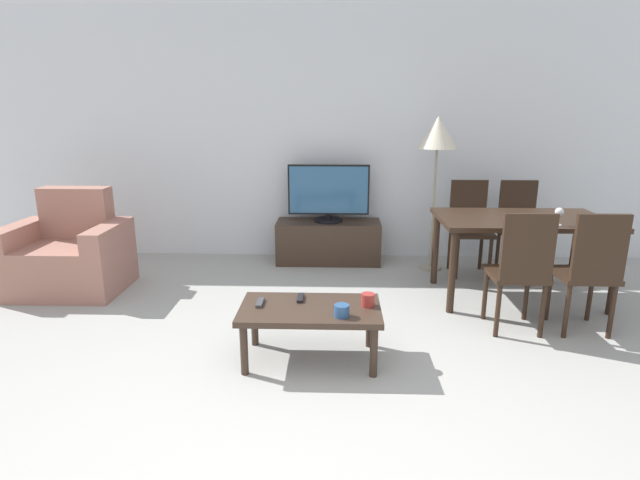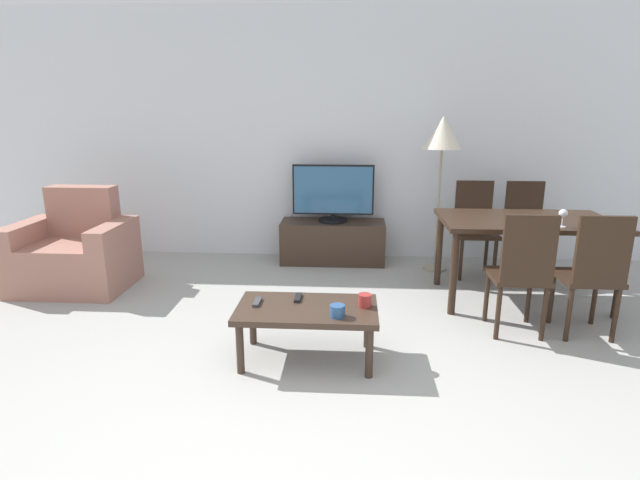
# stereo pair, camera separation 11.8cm
# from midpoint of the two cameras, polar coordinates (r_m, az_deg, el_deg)

# --- Properties ---
(ground_plane) EXTENTS (18.00, 18.00, 0.00)m
(ground_plane) POSITION_cam_midpoint_polar(r_m,az_deg,el_deg) (2.58, -5.72, -24.84)
(ground_plane) COLOR #9E9E99
(wall_back) EXTENTS (7.99, 0.06, 2.70)m
(wall_back) POSITION_cam_midpoint_polar(r_m,az_deg,el_deg) (5.56, -1.21, 11.83)
(wall_back) COLOR silver
(wall_back) RESTS_ON ground_plane
(armchair) EXTENTS (1.00, 0.75, 0.92)m
(armchair) POSITION_cam_midpoint_polar(r_m,az_deg,el_deg) (5.18, -27.36, -1.65)
(armchair) COLOR #9E6B5B
(armchair) RESTS_ON ground_plane
(tv_stand) EXTENTS (1.12, 0.43, 0.46)m
(tv_stand) POSITION_cam_midpoint_polar(r_m,az_deg,el_deg) (5.45, 0.34, -0.19)
(tv_stand) COLOR #38281E
(tv_stand) RESTS_ON ground_plane
(tv) EXTENTS (0.87, 0.30, 0.61)m
(tv) POSITION_cam_midpoint_polar(r_m,az_deg,el_deg) (5.34, 0.35, 5.35)
(tv) COLOR black
(tv) RESTS_ON tv_stand
(coffee_table) EXTENTS (0.93, 0.52, 0.38)m
(coffee_table) POSITION_cam_midpoint_polar(r_m,az_deg,el_deg) (3.32, -2.16, -8.43)
(coffee_table) COLOR #38281E
(coffee_table) RESTS_ON ground_plane
(dining_table) EXTENTS (1.42, 0.83, 0.73)m
(dining_table) POSITION_cam_midpoint_polar(r_m,az_deg,el_deg) (4.62, 21.34, 1.42)
(dining_table) COLOR black
(dining_table) RESTS_ON ground_plane
(dining_chair_near) EXTENTS (0.40, 0.40, 0.94)m
(dining_chair_near) POSITION_cam_midpoint_polar(r_m,az_deg,el_deg) (3.91, 21.15, -2.91)
(dining_chair_near) COLOR black
(dining_chair_near) RESTS_ON ground_plane
(dining_chair_far) EXTENTS (0.40, 0.40, 0.94)m
(dining_chair_far) POSITION_cam_midpoint_polar(r_m,az_deg,el_deg) (5.41, 21.22, 1.81)
(dining_chair_far) COLOR black
(dining_chair_far) RESTS_ON ground_plane
(dining_chair_near_right) EXTENTS (0.40, 0.40, 0.94)m
(dining_chair_near_right) POSITION_cam_midpoint_polar(r_m,az_deg,el_deg) (4.10, 27.73, -2.83)
(dining_chair_near_right) COLOR black
(dining_chair_near_right) RESTS_ON ground_plane
(dining_chair_far_left) EXTENTS (0.40, 0.40, 0.94)m
(dining_chair_far_left) POSITION_cam_midpoint_polar(r_m,az_deg,el_deg) (5.26, 16.09, 1.90)
(dining_chair_far_left) COLOR black
(dining_chair_far_left) RESTS_ON ground_plane
(floor_lamp) EXTENTS (0.38, 0.38, 1.57)m
(floor_lamp) POSITION_cam_midpoint_polar(r_m,az_deg,el_deg) (5.16, 12.64, 11.36)
(floor_lamp) COLOR gray
(floor_lamp) RESTS_ON ground_plane
(remote_primary) EXTENTS (0.04, 0.15, 0.02)m
(remote_primary) POSITION_cam_midpoint_polar(r_m,az_deg,el_deg) (3.38, -7.87, -7.11)
(remote_primary) COLOR #38383D
(remote_primary) RESTS_ON coffee_table
(remote_secondary) EXTENTS (0.04, 0.15, 0.02)m
(remote_secondary) POSITION_cam_midpoint_polar(r_m,az_deg,el_deg) (3.43, -3.25, -6.62)
(remote_secondary) COLOR black
(remote_secondary) RESTS_ON coffee_table
(cup_white_near) EXTENTS (0.10, 0.10, 0.08)m
(cup_white_near) POSITION_cam_midpoint_polar(r_m,az_deg,el_deg) (3.15, 1.41, -8.09)
(cup_white_near) COLOR navy
(cup_white_near) RESTS_ON coffee_table
(cup_colored_far) EXTENTS (0.09, 0.09, 0.09)m
(cup_colored_far) POSITION_cam_midpoint_polar(r_m,az_deg,el_deg) (3.31, 4.48, -6.85)
(cup_colored_far) COLOR maroon
(cup_colored_far) RESTS_ON coffee_table
(wine_glass_left) EXTENTS (0.07, 0.07, 0.15)m
(wine_glass_left) POSITION_cam_midpoint_polar(r_m,az_deg,el_deg) (4.37, 24.96, 2.80)
(wine_glass_left) COLOR silver
(wine_glass_left) RESTS_ON dining_table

